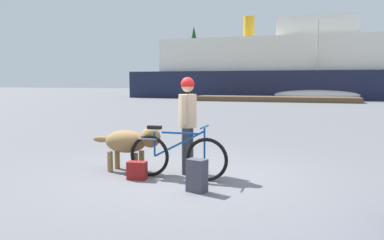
# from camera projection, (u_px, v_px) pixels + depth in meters

# --- Properties ---
(ground_plane) EXTENTS (160.00, 160.00, 0.00)m
(ground_plane) POSITION_uv_depth(u_px,v_px,m) (189.00, 177.00, 6.73)
(ground_plane) COLOR slate
(bicycle) EXTENTS (1.76, 0.44, 0.92)m
(bicycle) POSITION_uv_depth(u_px,v_px,m) (177.00, 156.00, 6.61)
(bicycle) COLOR black
(bicycle) RESTS_ON ground_plane
(person_cyclist) EXTENTS (0.32, 0.53, 1.72)m
(person_cyclist) POSITION_uv_depth(u_px,v_px,m) (188.00, 116.00, 6.93)
(person_cyclist) COLOR #333338
(person_cyclist) RESTS_ON ground_plane
(dog) EXTENTS (1.36, 0.48, 0.83)m
(dog) POSITION_uv_depth(u_px,v_px,m) (130.00, 142.00, 7.11)
(dog) COLOR olive
(dog) RESTS_ON ground_plane
(backpack) EXTENTS (0.33, 0.27, 0.49)m
(backpack) POSITION_uv_depth(u_px,v_px,m) (197.00, 175.00, 5.83)
(backpack) COLOR #3F3F4C
(backpack) RESTS_ON ground_plane
(handbag_pannier) EXTENTS (0.34, 0.22, 0.30)m
(handbag_pannier) POSITION_uv_depth(u_px,v_px,m) (137.00, 170.00, 6.57)
(handbag_pannier) COLOR maroon
(handbag_pannier) RESTS_ON ground_plane
(dock_pier) EXTENTS (13.17, 2.97, 0.40)m
(dock_pier) POSITION_uv_depth(u_px,v_px,m) (275.00, 99.00, 32.26)
(dock_pier) COLOR brown
(dock_pier) RESTS_ON ground_plane
(ferry_boat) EXTENTS (29.90, 8.86, 8.23)m
(ferry_boat) POSITION_uv_depth(u_px,v_px,m) (285.00, 69.00, 38.99)
(ferry_boat) COLOR #191E38
(ferry_boat) RESTS_ON ground_plane
(sailboat_moored) EXTENTS (7.28, 2.04, 6.93)m
(sailboat_moored) POSITION_uv_depth(u_px,v_px,m) (316.00, 95.00, 34.22)
(sailboat_moored) COLOR silver
(sailboat_moored) RESTS_ON ground_plane
(pine_tree_far_left) EXTENTS (3.27, 3.27, 10.53)m
(pine_tree_far_left) POSITION_uv_depth(u_px,v_px,m) (194.00, 50.00, 63.18)
(pine_tree_far_left) COLOR #4C331E
(pine_tree_far_left) RESTS_ON ground_plane
(pine_tree_center) EXTENTS (4.15, 4.15, 10.65)m
(pine_tree_center) POSITION_uv_depth(u_px,v_px,m) (306.00, 45.00, 57.89)
(pine_tree_center) COLOR #4C331E
(pine_tree_center) RESTS_ON ground_plane
(pine_tree_mid_back) EXTENTS (2.92, 2.92, 12.11)m
(pine_tree_mid_back) POSITION_uv_depth(u_px,v_px,m) (250.00, 47.00, 64.10)
(pine_tree_mid_back) COLOR #4C331E
(pine_tree_mid_back) RESTS_ON ground_plane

